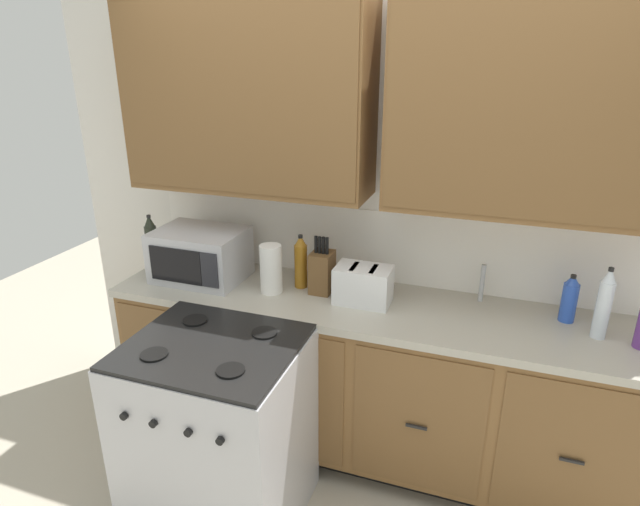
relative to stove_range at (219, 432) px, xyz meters
name	(u,v)px	position (x,y,z in m)	size (l,w,h in m)	color
ground_plane	(347,488)	(0.54, 0.33, -0.47)	(8.00, 8.00, 0.00)	#B2A893
wall_unit	(383,150)	(0.54, 0.83, 1.21)	(3.87, 0.40, 2.60)	white
counter_run	(365,379)	(0.54, 0.63, 0.01)	(2.70, 0.64, 0.94)	black
stove_range	(219,432)	(0.00, 0.00, 0.00)	(0.76, 0.68, 0.95)	#B7B7BC
microwave	(200,255)	(-0.42, 0.63, 0.61)	(0.48, 0.37, 0.28)	#B7B7BC
toaster	(363,285)	(0.51, 0.63, 0.56)	(0.28, 0.18, 0.19)	white
knife_block	(322,271)	(0.27, 0.68, 0.58)	(0.11, 0.14, 0.31)	brown
sink_faucet	(482,283)	(1.08, 0.84, 0.57)	(0.02, 0.02, 0.20)	#B2B5BA
paper_towel_roll	(271,269)	(0.02, 0.59, 0.60)	(0.12, 0.12, 0.26)	white
bottle_clear	(604,304)	(1.60, 0.64, 0.63)	(0.06, 0.06, 0.34)	silver
bottle_amber	(301,262)	(0.15, 0.70, 0.61)	(0.07, 0.07, 0.30)	#9E6619
bottle_blue	(570,299)	(1.48, 0.76, 0.58)	(0.07, 0.07, 0.24)	blue
bottle_dark	(152,244)	(-0.73, 0.62, 0.63)	(0.07, 0.07, 0.34)	black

